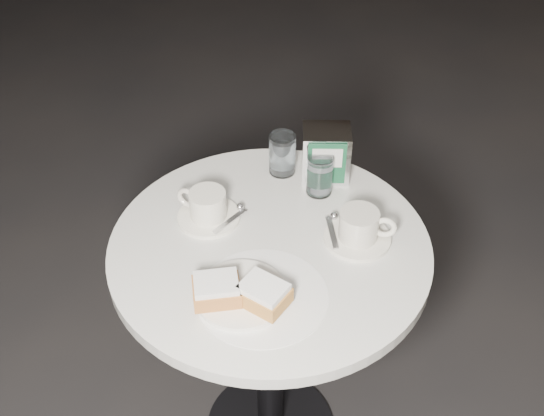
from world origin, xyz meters
The scene contains 8 objects.
cafe_table centered at (0.00, 0.00, 0.55)m, with size 0.70×0.70×0.74m.
sugar_spill centered at (0.02, -0.15, 0.75)m, with size 0.27×0.27×0.00m, color white.
beignet_plate centered at (-0.02, -0.17, 0.77)m, with size 0.20×0.20×0.06m.
coffee_cup_left centered at (-0.15, 0.05, 0.78)m, with size 0.17×0.17×0.07m.
coffee_cup_right centered at (0.18, 0.06, 0.78)m, with size 0.16×0.16×0.08m.
water_glass_left centered at (-0.03, 0.26, 0.80)m, with size 0.06×0.06×0.10m.
water_glass_right centered at (0.07, 0.20, 0.79)m, with size 0.07×0.07×0.10m.
napkin_dispenser centered at (0.07, 0.26, 0.81)m, with size 0.13×0.11×0.13m.
Camera 1 is at (0.26, -1.03, 1.77)m, focal length 45.00 mm.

